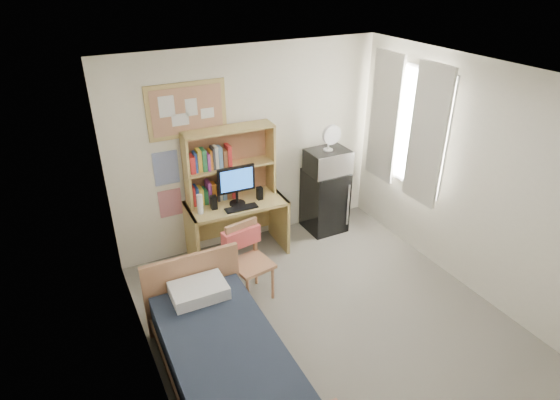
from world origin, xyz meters
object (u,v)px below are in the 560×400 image
microwave (327,161)px  bed (227,369)px  mini_fridge (325,200)px  speaker_left (214,202)px  desk_chair (252,264)px  monitor (237,186)px  desk_fan (329,139)px  speaker_right (260,193)px  desk (237,228)px  bulletin_board (187,110)px

microwave → bed: bearing=-138.6°
mini_fridge → speaker_left: bearing=-177.0°
desk_chair → bed: desk_chair is taller
desk_chair → monitor: (0.19, 0.83, 0.56)m
bed → monitor: 2.27m
bed → desk_fan: size_ratio=5.90×
mini_fridge → microwave: bearing=-90.0°
speaker_right → mini_fridge: bearing=8.5°
desk → speaker_left: (-0.30, -0.05, 0.47)m
bulletin_board → desk: (0.42, -0.31, -1.54)m
bed → bulletin_board: bearing=78.7°
bulletin_board → monitor: (0.42, -0.37, -0.91)m
desk_chair → mini_fridge: 1.81m
monitor → speaker_right: monitor is taller
bulletin_board → desk_fan: size_ratio=2.88×
microwave → bulletin_board: bearing=170.7°
speaker_right → bulletin_board: bearing=154.3°
mini_fridge → microwave: microwave is taller
bulletin_board → desk_chair: bulletin_board is taller
speaker_left → desk_chair: bearing=-80.3°
mini_fridge → monitor: 1.47m
mini_fridge → monitor: bearing=-175.7°
desk → desk_chair: (-0.19, -0.89, 0.07)m
bed → microwave: bearing=42.6°
speaker_left → desk_fan: size_ratio=0.54×
mini_fridge → desk_chair: bearing=-148.9°
microwave → mini_fridge: bearing=90.0°
bed → speaker_left: 2.13m
desk → monitor: size_ratio=2.47×
bulletin_board → monitor: bearing=-41.4°
bulletin_board → microwave: 2.00m
desk_chair → monitor: monitor is taller
speaker_right → bed: bearing=-120.2°
desk_chair → speaker_left: (-0.11, 0.84, 0.40)m
desk_chair → desk_fan: desk_fan is taller
speaker_left → speaker_right: speaker_left is taller
desk_chair → desk_fan: size_ratio=2.79×
bed → desk_fan: bearing=42.6°
monitor → speaker_left: (-0.30, 0.01, -0.16)m
desk → monitor: monitor is taller
desk_chair → desk_fan: (1.54, 0.92, 0.91)m
monitor → speaker_right: size_ratio=2.98×
monitor → speaker_right: (0.30, -0.01, -0.17)m
bulletin_board → mini_fridge: bearing=-8.5°
bulletin_board → desk_chair: 1.91m
mini_fridge → speaker_right: speaker_right is taller
desk_chair → mini_fridge: bearing=22.0°
desk_chair → microwave: (1.54, 0.92, 0.59)m
bulletin_board → speaker_right: (0.72, -0.38, -1.07)m
bed → speaker_right: speaker_right is taller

